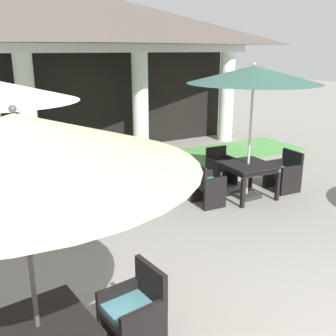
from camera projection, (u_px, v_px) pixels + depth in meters
background_pavilion at (82, 33)px, 10.41m from camera, size 11.00×2.78×4.55m
lawn_strip at (109, 171)px, 10.20m from camera, size 12.80×2.08×0.01m
patio_table_near_foreground at (39, 335)px, 3.45m from camera, size 0.99×0.99×0.74m
patio_umbrella_near_foreground at (16, 143)px, 2.94m from camera, size 2.82×2.82×2.67m
patio_chair_near_foreground_east at (134, 313)px, 4.07m from camera, size 0.61×0.61×0.91m
patio_table_mid_right at (248, 168)px, 8.23m from camera, size 1.02×1.02×0.74m
patio_umbrella_mid_right at (254, 76)px, 7.67m from camera, size 2.66×2.66×2.81m
patio_chair_mid_right_west at (207, 186)px, 7.87m from camera, size 0.55×0.60×0.88m
patio_chair_mid_right_north at (221, 167)px, 9.17m from camera, size 0.60×0.59×0.84m
patio_chair_mid_right_east at (284, 173)px, 8.74m from camera, size 0.62×0.66×0.89m
patio_table_far_back at (8, 182)px, 7.38m from camera, size 1.05×1.05×0.76m
patio_chair_far_back_south at (27, 208)px, 6.72m from camera, size 0.71×0.65×0.93m
terracotta_urn at (116, 184)px, 8.67m from camera, size 0.31×0.31×0.43m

